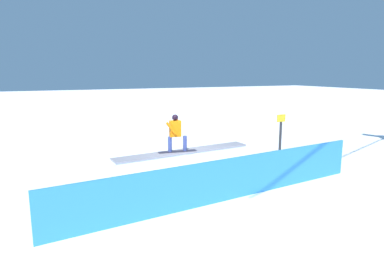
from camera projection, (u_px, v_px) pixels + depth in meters
ground_plane at (184, 170)px, 11.92m from camera, size 120.00×120.00×0.00m
grind_box at (184, 161)px, 11.86m from camera, size 5.37×1.14×0.73m
snowboarder at (176, 132)px, 11.52m from camera, size 1.43×0.47×1.37m
safety_fence at (228, 179)px, 8.98m from camera, size 9.90×0.97×1.22m
trail_marker at (280, 136)px, 13.00m from camera, size 0.40×0.10×1.91m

